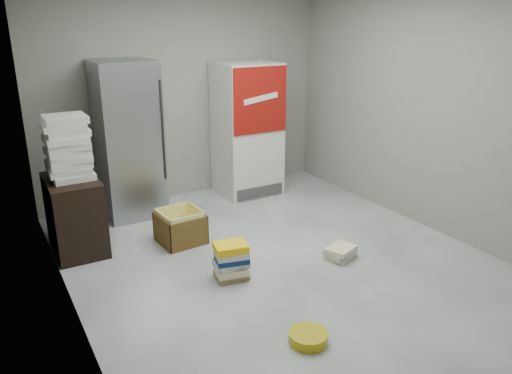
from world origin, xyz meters
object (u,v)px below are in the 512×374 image
at_px(coke_cooler, 247,129).
at_px(cardboard_box, 180,229).
at_px(phonebook_stack_main, 231,261).
at_px(steel_fridge, 128,140).
at_px(wood_shelf, 75,215).

xyz_separation_m(coke_cooler, cardboard_box, (-1.46, -1.10, -0.75)).
bearing_deg(cardboard_box, coke_cooler, 32.57).
height_order(coke_cooler, cardboard_box, coke_cooler).
distance_m(phonebook_stack_main, cardboard_box, 1.02).
bearing_deg(steel_fridge, coke_cooler, -0.18).
xyz_separation_m(phonebook_stack_main, cardboard_box, (-0.11, 1.02, -0.03)).
height_order(coke_cooler, phonebook_stack_main, coke_cooler).
height_order(steel_fridge, cardboard_box, steel_fridge).
relative_size(coke_cooler, cardboard_box, 3.65).
bearing_deg(phonebook_stack_main, wood_shelf, 138.89).
xyz_separation_m(steel_fridge, phonebook_stack_main, (0.30, -2.12, -0.76)).
bearing_deg(phonebook_stack_main, cardboard_box, 105.80).
bearing_deg(cardboard_box, wood_shelf, 155.63).
distance_m(coke_cooler, cardboard_box, 1.97).
bearing_deg(steel_fridge, wood_shelf, -138.69).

